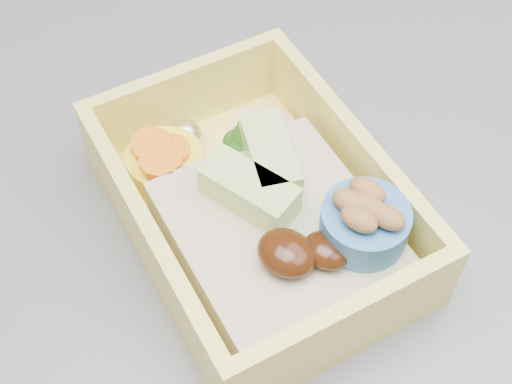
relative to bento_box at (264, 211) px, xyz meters
The scene contains 1 object.
bento_box is the anchor object (origin of this frame).
Camera 1 is at (0.11, -0.35, 1.27)m, focal length 50.00 mm.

